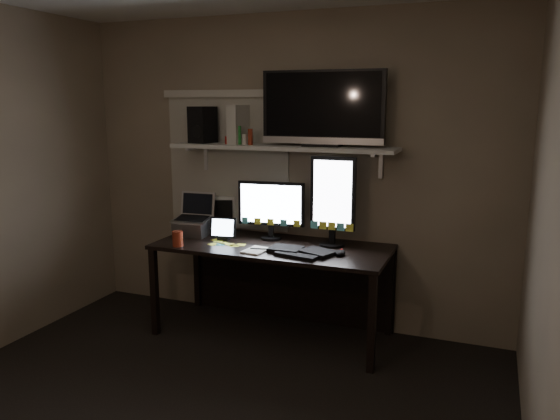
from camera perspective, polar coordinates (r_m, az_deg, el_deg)
The scene contains 19 objects.
back_wall at distance 4.45m, azimuth 0.97°, elevation 3.97°, with size 3.60×3.60×0.00m, color #695C4B.
right_wall at distance 2.42m, azimuth 27.02°, elevation -3.39°, with size 3.60×3.60×0.00m, color #695C4B.
window_blinds at distance 4.65m, azimuth -5.49°, elevation 4.86°, with size 1.10×0.02×1.10m, color #B2AEA0.
desk at distance 4.36m, azimuth -0.22°, elevation -5.53°, with size 1.80×0.75×0.73m.
wall_shelf at distance 4.26m, azimuth 0.15°, elevation 6.57°, with size 1.80×0.35×0.03m, color #BBBBB6.
monitor_landscape at distance 4.34m, azimuth -0.94°, elevation 0.00°, with size 0.54×0.06×0.47m, color black.
monitor_portrait at distance 4.13m, azimuth 5.55°, elevation 0.95°, with size 0.35×0.07×0.70m, color black.
keyboard at distance 3.99m, azimuth 2.27°, elevation -4.29°, with size 0.49×0.19×0.03m, color black.
mouse at distance 3.94m, azimuth 6.34°, elevation -4.46°, with size 0.07×0.11×0.04m, color black.
notepad at distance 4.03m, azimuth -2.53°, elevation -4.24°, with size 0.15×0.21×0.01m, color silver.
tablet at distance 4.35m, azimuth -5.91°, elevation -1.96°, with size 0.21×0.09×0.19m, color black.
file_sorter at distance 4.70m, azimuth -6.31°, elevation -0.38°, with size 0.22×0.10×0.28m, color black.
laptop at distance 4.53m, azimuth -9.19°, elevation -0.53°, with size 0.30×0.25×0.34m, color #B7B8BD.
cup at distance 4.23m, azimuth -10.64°, elevation -2.96°, with size 0.08×0.08×0.12m, color maroon.
sticky_notes at distance 4.26m, azimuth -5.83°, elevation -3.50°, with size 0.29×0.21×0.00m, color yellow, non-canonical shape.
tv at distance 4.16m, azimuth 4.50°, elevation 10.52°, with size 0.94×0.17×0.56m, color black.
game_console at distance 4.43m, azimuth -4.36°, elevation 8.90°, with size 0.08×0.26×0.31m, color #B8B3A6.
speaker at distance 4.56m, azimuth -8.08°, elevation 8.81°, with size 0.16×0.20×0.30m, color black.
bottles at distance 4.36m, azimuth -4.34°, elevation 7.84°, with size 0.24×0.05×0.15m, color #A50F0C, non-canonical shape.
Camera 1 is at (1.54, -2.34, 1.81)m, focal length 35.00 mm.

